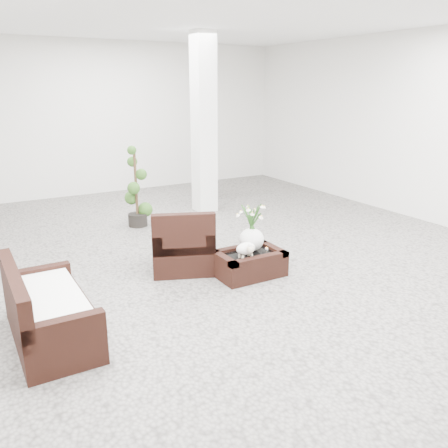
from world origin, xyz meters
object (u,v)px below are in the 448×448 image
coffee_table (249,264)px  loveseat (50,303)px  armchair (183,238)px  topiary (136,187)px

coffee_table → loveseat: size_ratio=0.60×
coffee_table → armchair: armchair is taller
loveseat → armchair: bearing=-61.9°
coffee_table → topiary: 3.09m
loveseat → topiary: (2.14, 3.40, 0.33)m
loveseat → coffee_table: bearing=-81.8°
armchair → loveseat: 2.25m
coffee_table → topiary: topiary is taller
coffee_table → loveseat: loveseat is taller
loveseat → topiary: size_ratio=1.03×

